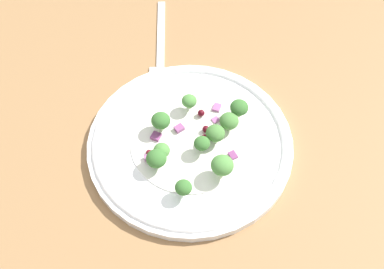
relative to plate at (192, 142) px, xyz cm
name	(u,v)px	position (x,y,z in cm)	size (l,w,h in cm)	color
ground_plane	(190,150)	(0.28, 0.11, -1.86)	(180.00, 180.00, 2.00)	olive
plate	(192,142)	(0.00, 0.00, 0.00)	(28.32, 28.32, 1.70)	white
dressing_pool	(192,140)	(0.00, 0.00, 0.44)	(16.42, 16.42, 0.20)	white
broccoli_floret_0	(189,101)	(-0.75, -5.29, 2.35)	(2.14, 2.14, 2.17)	#9EC684
broccoli_floret_1	(162,151)	(4.47, 1.64, 1.80)	(2.22, 2.22, 2.25)	#ADD18E
broccoli_floret_2	(215,133)	(-3.04, 0.81, 2.29)	(2.60, 2.60, 2.63)	#9EC684
broccoli_floret_3	(161,121)	(3.77, -2.64, 2.53)	(2.64, 2.64, 2.67)	#9EC684
broccoli_floret_4	(239,108)	(-7.20, -2.42, 2.69)	(2.55, 2.55, 2.58)	#ADD18E
broccoli_floret_5	(156,159)	(5.41, 3.05, 2.28)	(2.71, 2.71, 2.74)	#ADD18E
broccoli_floret_6	(183,188)	(2.82, 7.92, 2.24)	(2.19, 2.19, 2.22)	#8EB77A
broccoli_floret_7	(229,121)	(-5.38, -0.85, 2.16)	(2.65, 2.65, 2.68)	#ADD18E
broccoli_floret_8	(222,166)	(-2.60, 6.15, 2.80)	(2.96, 2.96, 2.99)	#ADD18E
broccoli_floret_9	(202,144)	(-0.90, 2.06, 2.37)	(2.17, 2.17, 2.20)	#9EC684
cranberry_0	(201,113)	(-2.15, -3.80, 1.13)	(0.98, 0.98, 0.98)	#4C0A14
cranberry_1	(162,154)	(4.55, 1.94, 1.36)	(0.85, 0.85, 0.85)	maroon
cranberry_2	(205,138)	(-1.74, 0.15, 0.77)	(0.85, 0.85, 0.85)	maroon
cranberry_3	(149,153)	(6.13, 0.97, 0.81)	(0.84, 0.84, 0.84)	maroon
cranberry_4	(206,129)	(-2.17, -0.99, 1.07)	(0.99, 0.99, 0.99)	#4C0A14
cranberry_5	(156,163)	(5.48, 2.85, 0.99)	(0.79, 0.79, 0.79)	maroon
onion_bit_0	(217,108)	(-4.64, -4.57, 0.70)	(1.05, 1.31, 0.49)	#A35B93
onion_bit_1	(179,128)	(1.38, -2.06, 0.89)	(1.02, 1.23, 0.51)	#934C84
onion_bit_2	(233,155)	(-4.80, 3.71, 0.65)	(1.23, 0.93, 0.52)	#843D75
onion_bit_3	(149,157)	(6.20, 1.83, 1.00)	(1.36, 0.89, 0.38)	#A35B93
onion_bit_4	(156,136)	(4.73, -1.48, 0.74)	(1.25, 1.25, 0.54)	#843D75
onion_bit_5	(216,120)	(-3.95, -2.54, 0.59)	(0.94, 0.98, 0.32)	#A35B93
fork	(158,46)	(1.35, -19.67, -0.61)	(5.33, 18.60, 0.50)	silver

